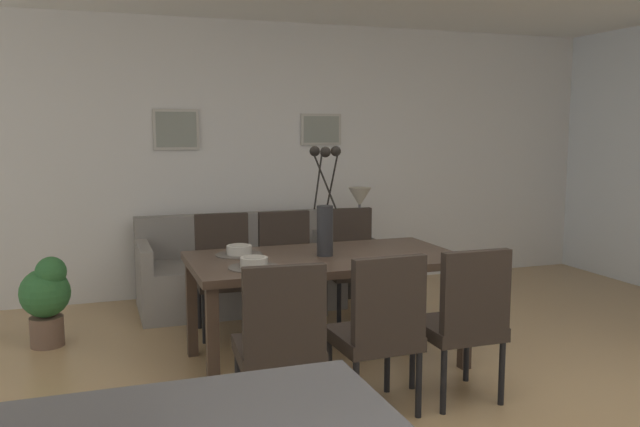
% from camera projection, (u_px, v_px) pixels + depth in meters
% --- Properties ---
extents(ground_plane, '(9.00, 9.00, 0.00)m').
position_uv_depth(ground_plane, '(415.00, 425.00, 3.53)').
color(ground_plane, tan).
extents(back_wall_panel, '(9.00, 0.10, 2.60)m').
position_uv_depth(back_wall_panel, '(263.00, 158.00, 6.40)').
color(back_wall_panel, silver).
rests_on(back_wall_panel, ground).
extents(dining_table, '(1.80, 0.96, 0.74)m').
position_uv_depth(dining_table, '(325.00, 267.00, 4.41)').
color(dining_table, '#3D2D23').
rests_on(dining_table, ground).
extents(dining_chair_near_left, '(0.47, 0.47, 0.92)m').
position_uv_depth(dining_chair_near_left, '(281.00, 338.00, 3.39)').
color(dining_chair_near_left, black).
rests_on(dining_chair_near_left, ground).
extents(dining_chair_near_right, '(0.46, 0.46, 0.92)m').
position_uv_depth(dining_chair_near_right, '(224.00, 267.00, 5.11)').
color(dining_chair_near_right, black).
rests_on(dining_chair_near_right, ground).
extents(dining_chair_far_left, '(0.46, 0.46, 0.92)m').
position_uv_depth(dining_chair_far_left, '(379.00, 326.00, 3.60)').
color(dining_chair_far_left, black).
rests_on(dining_chair_far_left, ground).
extents(dining_chair_far_right, '(0.44, 0.44, 0.92)m').
position_uv_depth(dining_chair_far_right, '(288.00, 263.00, 5.26)').
color(dining_chair_far_right, black).
rests_on(dining_chair_far_right, ground).
extents(dining_chair_mid_left, '(0.44, 0.44, 0.92)m').
position_uv_depth(dining_chair_mid_left, '(464.00, 317.00, 3.77)').
color(dining_chair_mid_left, black).
rests_on(dining_chair_mid_left, ground).
extents(dining_chair_mid_right, '(0.46, 0.46, 0.92)m').
position_uv_depth(dining_chair_mid_right, '(351.00, 259.00, 5.45)').
color(dining_chair_mid_right, black).
rests_on(dining_chair_mid_right, ground).
extents(centerpiece_vase, '(0.21, 0.23, 0.73)m').
position_uv_depth(centerpiece_vase, '(325.00, 214.00, 4.36)').
color(centerpiece_vase, '#232326').
rests_on(centerpiece_vase, dining_table).
extents(placemat_near_left, '(0.32, 0.32, 0.01)m').
position_uv_depth(placemat_near_left, '(254.00, 267.00, 4.02)').
color(placemat_near_left, '#4C4742').
rests_on(placemat_near_left, dining_table).
extents(bowl_near_left, '(0.17, 0.17, 0.07)m').
position_uv_depth(bowl_near_left, '(254.00, 261.00, 4.01)').
color(bowl_near_left, '#B2ADA3').
rests_on(bowl_near_left, dining_table).
extents(placemat_near_right, '(0.32, 0.32, 0.01)m').
position_uv_depth(placemat_near_right, '(239.00, 255.00, 4.42)').
color(placemat_near_right, '#4C4742').
rests_on(placemat_near_right, dining_table).
extents(bowl_near_right, '(0.17, 0.17, 0.07)m').
position_uv_depth(bowl_near_right, '(239.00, 249.00, 4.42)').
color(bowl_near_right, '#B2ADA3').
rests_on(bowl_near_right, dining_table).
extents(sofa, '(1.76, 0.84, 0.80)m').
position_uv_depth(sofa, '(238.00, 274.00, 5.89)').
color(sofa, gray).
rests_on(sofa, ground).
extents(side_table, '(0.36, 0.36, 0.52)m').
position_uv_depth(side_table, '(359.00, 267.00, 6.31)').
color(side_table, black).
rests_on(side_table, ground).
extents(table_lamp, '(0.22, 0.22, 0.51)m').
position_uv_depth(table_lamp, '(360.00, 202.00, 6.22)').
color(table_lamp, '#4C4C51').
rests_on(table_lamp, side_table).
extents(framed_picture_left, '(0.42, 0.03, 0.37)m').
position_uv_depth(framed_picture_left, '(176.00, 130.00, 6.03)').
color(framed_picture_left, '#B2ADA3').
extents(framed_picture_center, '(0.42, 0.03, 0.31)m').
position_uv_depth(framed_picture_center, '(321.00, 129.00, 6.49)').
color(framed_picture_center, '#B2ADA3').
extents(potted_plant, '(0.36, 0.36, 0.67)m').
position_uv_depth(potted_plant, '(46.00, 297.00, 4.76)').
color(potted_plant, brown).
rests_on(potted_plant, ground).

